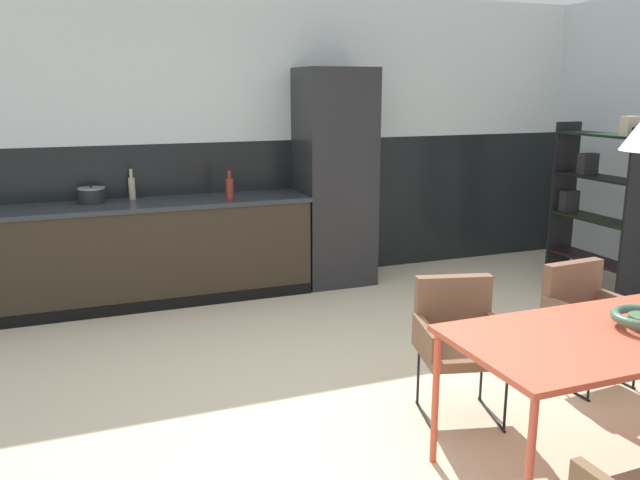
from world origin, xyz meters
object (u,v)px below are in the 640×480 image
Objects in this scene: refrigerator_column at (335,178)px; bottle_wine_green at (132,187)px; armchair_far_side at (585,308)px; cooking_pot at (92,195)px; armchair_facing_counter at (458,330)px; dining_table at (637,335)px; open_shelf_unit at (597,197)px; bottle_oil_tall at (230,188)px.

bottle_wine_green is (-1.89, 0.20, -0.02)m from refrigerator_column.
bottle_wine_green is at bearing 174.03° from refrigerator_column.
bottle_wine_green reaches higher than armchair_far_side.
armchair_facing_counter is at bearing -57.08° from cooking_pot.
open_shelf_unit is at bearing 49.90° from dining_table.
armchair_facing_counter is (-1.02, -0.09, 0.02)m from armchair_far_side.
bottle_wine_green is 0.17× the size of open_shelf_unit.
open_shelf_unit reaches higher than cooking_pot.
bottle_oil_tall is (-1.09, -0.18, -0.02)m from refrigerator_column.
refrigerator_column is 1.26× the size of open_shelf_unit.
armchair_far_side is 2.94× the size of bottle_oil_tall.
dining_table is 1.05m from armchair_far_side.
open_shelf_unit reaches higher than bottle_wine_green.
open_shelf_unit is (1.67, 1.71, 0.38)m from armchair_far_side.
open_shelf_unit is (2.18, 2.59, 0.17)m from dining_table.
bottle_wine_green is 0.89m from bottle_oil_tall.
refrigerator_column is at bearing -112.98° from open_shelf_unit.
bottle_oil_tall is 3.52m from open_shelf_unit.
open_shelf_unit is at bearing -132.05° from armchair_facing_counter.
refrigerator_column reaches higher than armchair_facing_counter.
bottle_wine_green is (-2.05, 3.78, 0.32)m from dining_table.
bottle_oil_tall is (-1.75, 2.52, 0.53)m from armchair_far_side.
armchair_far_side is at bearing -55.19° from bottle_oil_tall.
dining_table is 1.16× the size of open_shelf_unit.
bottle_oil_tall is (1.16, -0.30, 0.04)m from cooking_pot.
bottle_wine_green is at bearing 118.43° from dining_table.
bottle_oil_tall is at bearing -59.18° from armchair_far_side.
bottle_wine_green is at bearing -48.60° from armchair_facing_counter.
armchair_facing_counter is at bearing 122.91° from dining_table.
dining_table is 3.39m from open_shelf_unit.
armchair_facing_counter is (-0.36, -2.79, -0.52)m from refrigerator_column.
bottle_wine_green is 4.40m from open_shelf_unit.
refrigerator_column is 7.56× the size of bottle_wine_green.
armchair_far_side is at bearing -44.44° from open_shelf_unit.
armchair_facing_counter is 3.50m from cooking_pot.
open_shelf_unit reaches higher than dining_table.
cooking_pot reaches higher than armchair_far_side.
bottle_oil_tall is 0.16× the size of open_shelf_unit.
armchair_facing_counter is 3.40m from bottle_wine_green.
cooking_pot reaches higher than dining_table.
armchair_far_side is 3.90m from bottle_wine_green.
armchair_facing_counter is 2.95× the size of bottle_wine_green.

